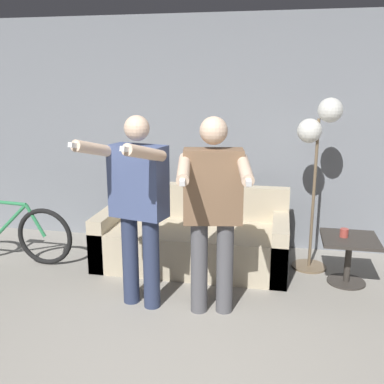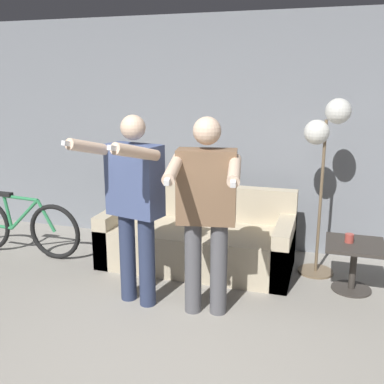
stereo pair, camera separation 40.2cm
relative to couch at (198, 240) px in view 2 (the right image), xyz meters
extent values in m
cube|color=gray|center=(0.25, 0.71, 1.04)|extent=(10.00, 0.05, 2.60)
cube|color=beige|center=(0.00, -0.04, -0.05)|extent=(1.95, 0.86, 0.42)
cube|color=beige|center=(0.00, 0.32, 0.34)|extent=(1.95, 0.14, 0.38)
cube|color=beige|center=(-0.90, -0.04, 0.02)|extent=(0.16, 0.86, 0.56)
cube|color=beige|center=(0.90, -0.04, 0.02)|extent=(0.16, 0.86, 0.56)
cylinder|color=#2D3856|center=(-0.37, -0.92, 0.14)|extent=(0.14, 0.14, 0.80)
cylinder|color=#2D3856|center=(-0.16, -0.97, 0.14)|extent=(0.14, 0.14, 0.80)
cube|color=#475684|center=(-0.27, -0.95, 0.83)|extent=(0.50, 0.32, 0.60)
sphere|color=beige|center=(-0.27, -0.95, 1.27)|extent=(0.21, 0.21, 0.21)
cylinder|color=beige|center=(-0.54, -1.13, 1.12)|extent=(0.21, 0.51, 0.21)
cube|color=white|center=(-0.59, -1.37, 1.18)|extent=(0.06, 0.13, 0.06)
cylinder|color=beige|center=(-0.11, -1.24, 1.12)|extent=(0.21, 0.51, 0.21)
cube|color=white|center=(-0.17, -1.47, 1.18)|extent=(0.06, 0.13, 0.06)
cylinder|color=#56565B|center=(0.25, -0.97, 0.13)|extent=(0.14, 0.14, 0.79)
cylinder|color=#56565B|center=(0.45, -0.93, 0.13)|extent=(0.14, 0.14, 0.79)
cube|color=brown|center=(0.35, -0.95, 0.82)|extent=(0.50, 0.30, 0.59)
sphere|color=beige|center=(0.35, -0.95, 1.26)|extent=(0.22, 0.22, 0.22)
cylinder|color=beige|center=(0.18, -1.23, 1.01)|extent=(0.18, 0.52, 0.16)
cube|color=white|center=(0.22, -1.47, 0.98)|extent=(0.06, 0.13, 0.05)
cylinder|color=beige|center=(0.61, -1.15, 1.01)|extent=(0.18, 0.52, 0.16)
cube|color=white|center=(0.66, -1.40, 0.98)|extent=(0.06, 0.13, 0.05)
ellipsoid|color=#B7AD9E|center=(0.10, 0.32, 0.61)|extent=(0.40, 0.13, 0.17)
sphere|color=#B7AD9E|center=(0.27, 0.32, 0.67)|extent=(0.12, 0.12, 0.12)
ellipsoid|color=#B7AD9E|center=(-0.11, 0.34, 0.55)|extent=(0.22, 0.04, 0.04)
cone|color=#B7AD9E|center=(0.24, 0.30, 0.71)|extent=(0.04, 0.04, 0.03)
cone|color=#B7AD9E|center=(0.24, 0.34, 0.71)|extent=(0.04, 0.04, 0.03)
cylinder|color=#756047|center=(1.21, 0.15, -0.25)|extent=(0.35, 0.35, 0.02)
cylinder|color=#756047|center=(1.21, 0.15, 0.51)|extent=(0.03, 0.03, 1.54)
sphere|color=white|center=(1.31, 0.15, 1.36)|extent=(0.24, 0.24, 0.24)
sphere|color=white|center=(1.13, 0.15, 1.16)|extent=(0.24, 0.24, 0.24)
cylinder|color=#38332D|center=(1.54, -0.16, -0.25)|extent=(0.36, 0.36, 0.02)
cylinder|color=#38332D|center=(1.54, -0.16, -0.05)|extent=(0.06, 0.06, 0.43)
cube|color=#38332D|center=(1.54, -0.16, 0.18)|extent=(0.52, 0.52, 0.03)
cylinder|color=#B7473D|center=(1.48, -0.15, 0.24)|extent=(0.08, 0.08, 0.08)
torus|color=black|center=(-1.52, -0.32, 0.05)|extent=(0.61, 0.05, 0.61)
cylinder|color=#338E56|center=(-1.89, -0.32, 0.21)|extent=(0.39, 0.04, 0.38)
cylinder|color=#338E56|center=(-2.10, -0.32, 0.21)|extent=(0.10, 0.04, 0.37)
cylinder|color=#338E56|center=(-1.92, -0.32, 0.39)|extent=(0.43, 0.04, 0.05)
cylinder|color=#338E56|center=(-1.61, -0.32, 0.21)|extent=(0.22, 0.04, 0.36)
cube|color=black|center=(-2.13, -0.32, 0.42)|extent=(0.20, 0.07, 0.04)
camera|label=1|loc=(0.87, -4.36, 1.64)|focal=42.00mm
camera|label=2|loc=(1.26, -4.26, 1.64)|focal=42.00mm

